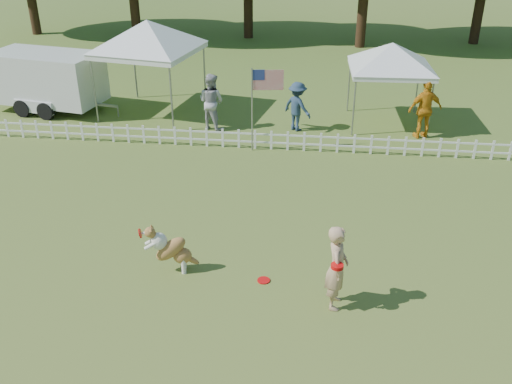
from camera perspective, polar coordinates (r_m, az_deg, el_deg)
ground at (r=11.42m, az=-0.63°, el=-9.55°), size 120.00×120.00×0.00m
picket_fence at (r=17.38m, az=2.36°, el=5.16°), size 22.00×0.08×0.60m
handler at (r=10.61m, az=8.09°, el=-7.46°), size 0.43×0.63×1.70m
dog at (r=11.71m, az=-8.44°, el=-5.65°), size 1.09×0.55×1.08m
frisbee_on_turf at (r=11.60m, az=0.77°, el=-8.82°), size 0.26×0.26×0.02m
canopy_tent_left at (r=20.48m, az=-10.50°, el=12.00°), size 3.60×3.60×3.18m
canopy_tent_right at (r=19.69m, az=13.11°, el=10.37°), size 2.69×2.69×2.68m
cargo_trailer at (r=21.97m, az=-20.13°, el=10.37°), size 5.08×2.94×2.10m
flag_pole at (r=16.99m, az=-0.40°, el=8.15°), size 0.98×0.26×2.54m
spectator_a at (r=18.93m, az=-4.49°, el=9.00°), size 1.11×1.01×1.85m
spectator_b at (r=18.82m, az=4.14°, el=8.53°), size 1.20×1.11×1.62m
spectator_c at (r=18.86m, az=16.55°, el=7.94°), size 1.20×0.79×1.89m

